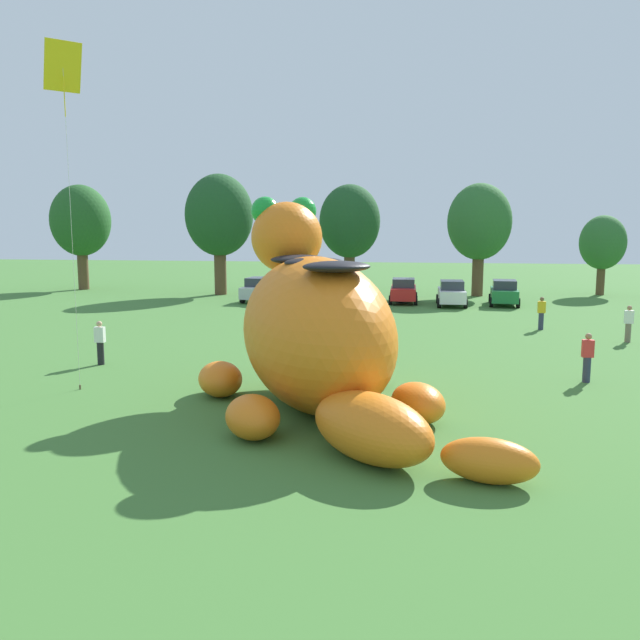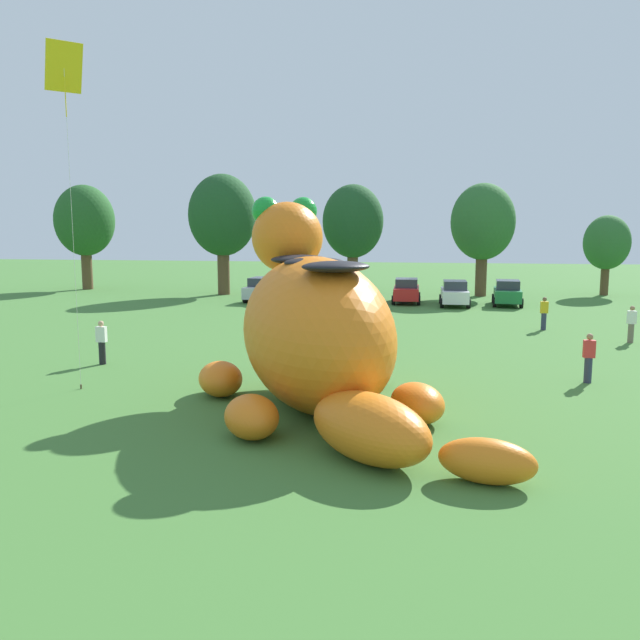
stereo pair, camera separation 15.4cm
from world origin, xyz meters
name	(u,v)px [view 1 (the left image)]	position (x,y,z in m)	size (l,w,h in m)	color
ground_plane	(341,424)	(0.00, 0.00, 0.00)	(160.00, 160.00, 0.00)	#427533
giant_inflatable_creature	(316,331)	(-0.91, 1.44, 2.31)	(9.77, 10.79, 6.31)	orange
car_silver	(260,289)	(-8.98, 28.09, 0.86)	(2.22, 4.24, 1.72)	#B7BABF
car_orange	(304,290)	(-5.76, 27.91, 0.86)	(2.44, 4.32, 1.72)	orange
car_blue	(351,291)	(-2.42, 27.96, 0.86)	(2.33, 4.28, 1.72)	#2347B7
car_red	(403,291)	(1.17, 28.68, 0.86)	(1.96, 4.11, 1.72)	red
car_white	(452,293)	(4.40, 27.41, 0.86)	(1.95, 4.11, 1.72)	white
car_green	(504,293)	(7.95, 28.26, 0.86)	(2.20, 4.23, 1.72)	#1E7238
tree_far_left	(81,221)	(-25.85, 34.71, 5.72)	(4.93, 4.93, 8.75)	brown
tree_left	(219,216)	(-13.14, 32.36, 6.09)	(5.25, 5.25, 9.31)	brown
tree_mid_left	(350,222)	(-3.29, 35.36, 5.64)	(4.85, 4.85, 8.62)	brown
tree_centre_left	(479,223)	(6.70, 34.12, 5.59)	(4.81, 4.81, 8.54)	brown
tree_centre	(603,243)	(16.26, 36.24, 4.03)	(3.47, 3.47, 6.16)	brown
spectator_near_inflatable	(541,313)	(8.45, 17.67, 0.85)	(0.38, 0.26, 1.71)	#2D334C
spectator_mid_field	(100,343)	(-10.09, 6.28, 0.85)	(0.38, 0.26, 1.71)	black
spectator_by_cars	(587,358)	(7.83, 5.96, 0.85)	(0.38, 0.26, 1.71)	#2D334C
spectator_wandering	(629,324)	(11.73, 14.41, 0.85)	(0.38, 0.26, 1.71)	#726656
tethered_flying_kite	(63,73)	(-8.94, 2.52, 10.00)	(1.13, 1.13, 10.92)	brown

